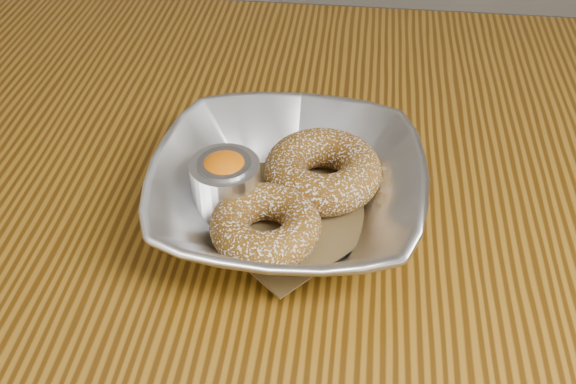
# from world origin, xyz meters

# --- Properties ---
(table) EXTENTS (1.20, 0.80, 0.75)m
(table) POSITION_xyz_m (0.00, 0.00, 0.65)
(table) COLOR brown
(table) RESTS_ON ground_plane
(serving_bowl) EXTENTS (0.24, 0.24, 0.06)m
(serving_bowl) POSITION_xyz_m (-0.00, -0.03, 0.78)
(serving_bowl) COLOR silver
(serving_bowl) RESTS_ON table
(parchment) EXTENTS (0.20, 0.20, 0.00)m
(parchment) POSITION_xyz_m (-0.00, -0.03, 0.76)
(parchment) COLOR brown
(parchment) RESTS_ON table
(donut_back) EXTENTS (0.14, 0.14, 0.04)m
(donut_back) POSITION_xyz_m (0.02, 0.00, 0.78)
(donut_back) COLOR brown
(donut_back) RESTS_ON parchment
(donut_front) EXTENTS (0.10, 0.10, 0.03)m
(donut_front) POSITION_xyz_m (-0.02, -0.07, 0.78)
(donut_front) COLOR brown
(donut_front) RESTS_ON parchment
(ramekin) EXTENTS (0.06, 0.06, 0.06)m
(ramekin) POSITION_xyz_m (-0.06, -0.03, 0.79)
(ramekin) COLOR silver
(ramekin) RESTS_ON table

